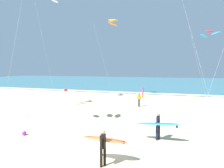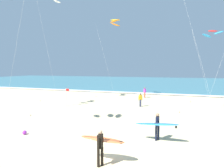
# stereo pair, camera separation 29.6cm
# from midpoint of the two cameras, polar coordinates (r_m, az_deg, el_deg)

# --- Properties ---
(ground_plane) EXTENTS (160.00, 160.00, 0.00)m
(ground_plane) POSITION_cam_midpoint_polar(r_m,az_deg,el_deg) (10.66, -5.23, -19.90)
(ground_plane) COLOR beige
(ocean_water) EXTENTS (160.00, 60.00, 0.08)m
(ocean_water) POSITION_cam_midpoint_polar(r_m,az_deg,el_deg) (62.90, 13.71, 0.65)
(ocean_water) COLOR teal
(ocean_water) RESTS_ON ground
(shoreline_foam) EXTENTS (160.00, 1.72, 0.01)m
(shoreline_foam) POSITION_cam_midpoint_polar(r_m,az_deg,el_deg) (33.43, 10.63, -2.78)
(shoreline_foam) COLOR white
(shoreline_foam) RESTS_ON ocean_water
(surfer_lead) EXTENTS (2.59, 0.88, 1.71)m
(surfer_lead) POSITION_cam_midpoint_polar(r_m,az_deg,el_deg) (12.00, 13.07, -11.79)
(surfer_lead) COLOR black
(surfer_lead) RESTS_ON ground
(surfer_trailing) EXTENTS (2.16, 1.01, 1.71)m
(surfer_trailing) POSITION_cam_midpoint_polar(r_m,az_deg,el_deg) (9.06, -3.46, -17.28)
(surfer_trailing) COLOR black
(surfer_trailing) RESTS_ON ground
(kite_arc_scarlet_mid) EXTENTS (3.80, 3.13, 9.41)m
(kite_arc_scarlet_mid) POSITION_cam_midpoint_polar(r_m,az_deg,el_deg) (28.74, 27.24, 13.43)
(kite_arc_scarlet_mid) COLOR #2D99DB
(kite_arc_scarlet_mid) RESTS_ON ground
(kite_arc_golden_distant) EXTENTS (3.88, 3.00, 11.69)m
(kite_arc_golden_distant) POSITION_cam_midpoint_polar(r_m,az_deg,el_deg) (29.41, 0.00, 18.24)
(kite_arc_golden_distant) COLOR orange
(kite_arc_golden_distant) RESTS_ON ground
(bystander_purple_top) EXTENTS (0.45, 0.31, 1.59)m
(bystander_purple_top) POSITION_cam_midpoint_polar(r_m,az_deg,el_deg) (28.84, 8.98, -2.50)
(bystander_purple_top) COLOR #D8593F
(bystander_purple_top) RESTS_ON ground
(bystander_yellow_top) EXTENTS (0.42, 0.34, 1.59)m
(bystander_yellow_top) POSITION_cam_midpoint_polar(r_m,az_deg,el_deg) (22.08, 7.80, -4.73)
(bystander_yellow_top) COLOR #2D334C
(bystander_yellow_top) RESTS_ON ground
(lifeguard_flag) EXTENTS (0.45, 0.05, 2.10)m
(lifeguard_flag) POSITION_cam_midpoint_polar(r_m,az_deg,el_deg) (22.87, -14.51, -3.36)
(lifeguard_flag) COLOR silver
(lifeguard_flag) RESTS_ON ground
(beach_ball) EXTENTS (0.28, 0.28, 0.28)m
(beach_ball) POSITION_cam_midpoint_polar(r_m,az_deg,el_deg) (14.25, -25.64, -13.29)
(beach_ball) COLOR purple
(beach_ball) RESTS_ON ground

